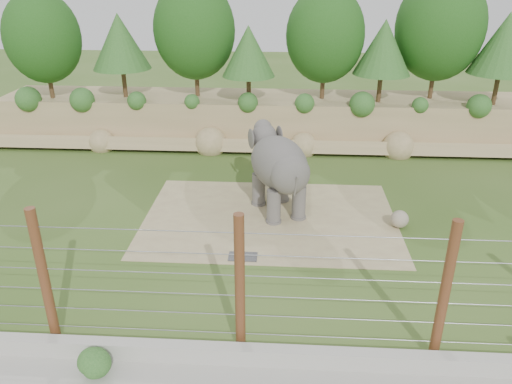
{
  "coord_description": "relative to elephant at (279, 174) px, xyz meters",
  "views": [
    {
      "loc": [
        1.04,
        -14.76,
        9.27
      ],
      "look_at": [
        0.0,
        2.0,
        1.6
      ],
      "focal_mm": 35.0,
      "sensor_mm": 36.0,
      "label": 1
    }
  ],
  "objects": [
    {
      "name": "barrier_fence",
      "position": [
        -0.8,
        -8.16,
        0.35
      ],
      "size": [
        20.26,
        0.26,
        4.0
      ],
      "color": "#57361C",
      "rests_on": "ground"
    },
    {
      "name": "elephant",
      "position": [
        0.0,
        0.0,
        0.0
      ],
      "size": [
        3.19,
        4.43,
        3.3
      ],
      "primitive_type": null,
      "rotation": [
        0.0,
        0.0,
        0.4
      ],
      "color": "#56524E",
      "rests_on": "ground"
    },
    {
      "name": "stone_ball",
      "position": [
        4.7,
        -1.12,
        -1.28
      ],
      "size": [
        0.69,
        0.69,
        0.69
      ],
      "primitive_type": "sphere",
      "color": "gray",
      "rests_on": "dirt_patch"
    },
    {
      "name": "drain_grate",
      "position": [
        -1.14,
        -3.66,
        -1.61
      ],
      "size": [
        1.0,
        0.6,
        0.03
      ],
      "primitive_type": "cube",
      "color": "#262628",
      "rests_on": "dirt_patch"
    },
    {
      "name": "walkway_shrub",
      "position": [
        -4.37,
        -9.46,
        -1.26
      ],
      "size": [
        0.76,
        0.76,
        0.76
      ],
      "primitive_type": "sphere",
      "color": "#295C23",
      "rests_on": "walkway"
    },
    {
      "name": "retaining_wall",
      "position": [
        -0.8,
        -8.66,
        -1.4
      ],
      "size": [
        26.0,
        0.35,
        0.5
      ],
      "primitive_type": "cube",
      "color": "#B4B1A8",
      "rests_on": "ground"
    },
    {
      "name": "back_embankment",
      "position": [
        -0.21,
        9.02,
        2.32
      ],
      "size": [
        30.0,
        5.52,
        8.77
      ],
      "color": "#988659",
      "rests_on": "ground"
    },
    {
      "name": "dirt_patch",
      "position": [
        -0.3,
        -0.66,
        -1.64
      ],
      "size": [
        10.0,
        7.0,
        0.02
      ],
      "primitive_type": "cube",
      "color": "tan",
      "rests_on": "ground"
    },
    {
      "name": "ground",
      "position": [
        -0.8,
        -3.66,
        -1.65
      ],
      "size": [
        90.0,
        90.0,
        0.0
      ],
      "primitive_type": "plane",
      "color": "#36571B",
      "rests_on": "ground"
    }
  ]
}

